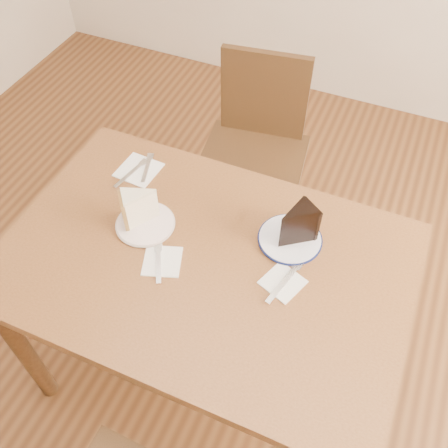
{
  "coord_description": "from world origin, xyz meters",
  "views": [
    {
      "loc": [
        0.39,
        -0.76,
        1.95
      ],
      "look_at": [
        0.02,
        0.11,
        0.8
      ],
      "focal_mm": 40.0,
      "sensor_mm": 36.0,
      "label": 1
    }
  ],
  "objects_px": {
    "chair_far": "(255,150)",
    "chocolate_cake": "(294,227)",
    "carrot_cake": "(142,207)",
    "plate_cream": "(145,224)",
    "table": "(205,277)",
    "plate_navy": "(290,239)"
  },
  "relations": [
    {
      "from": "carrot_cake",
      "to": "plate_navy",
      "type": "bearing_deg",
      "value": 64.56
    },
    {
      "from": "table",
      "to": "carrot_cake",
      "type": "relative_size",
      "value": 11.37
    },
    {
      "from": "plate_cream",
      "to": "carrot_cake",
      "type": "height_order",
      "value": "carrot_cake"
    },
    {
      "from": "chair_far",
      "to": "plate_cream",
      "type": "distance_m",
      "value": 0.78
    },
    {
      "from": "chair_far",
      "to": "chocolate_cake",
      "type": "bearing_deg",
      "value": 111.22
    },
    {
      "from": "plate_cream",
      "to": "carrot_cake",
      "type": "bearing_deg",
      "value": 131.51
    },
    {
      "from": "carrot_cake",
      "to": "chocolate_cake",
      "type": "relative_size",
      "value": 0.9
    },
    {
      "from": "chocolate_cake",
      "to": "chair_far",
      "type": "bearing_deg",
      "value": -26.16
    },
    {
      "from": "carrot_cake",
      "to": "chair_far",
      "type": "bearing_deg",
      "value": 132.42
    },
    {
      "from": "plate_cream",
      "to": "chocolate_cake",
      "type": "height_order",
      "value": "chocolate_cake"
    },
    {
      "from": "chair_far",
      "to": "carrot_cake",
      "type": "distance_m",
      "value": 0.79
    },
    {
      "from": "plate_navy",
      "to": "table",
      "type": "bearing_deg",
      "value": -141.69
    },
    {
      "from": "carrot_cake",
      "to": "plate_cream",
      "type": "bearing_deg",
      "value": 2.53
    },
    {
      "from": "plate_navy",
      "to": "chocolate_cake",
      "type": "height_order",
      "value": "chocolate_cake"
    },
    {
      "from": "carrot_cake",
      "to": "chocolate_cake",
      "type": "bearing_deg",
      "value": 64.0
    },
    {
      "from": "table",
      "to": "chair_far",
      "type": "xyz_separation_m",
      "value": [
        -0.12,
        0.78,
        -0.16
      ]
    },
    {
      "from": "table",
      "to": "plate_navy",
      "type": "relative_size",
      "value": 6.41
    },
    {
      "from": "chair_far",
      "to": "chocolate_cake",
      "type": "height_order",
      "value": "chair_far"
    },
    {
      "from": "plate_navy",
      "to": "chocolate_cake",
      "type": "bearing_deg",
      "value": -18.97
    },
    {
      "from": "table",
      "to": "carrot_cake",
      "type": "bearing_deg",
      "value": 165.69
    },
    {
      "from": "table",
      "to": "chair_far",
      "type": "distance_m",
      "value": 0.8
    },
    {
      "from": "table",
      "to": "plate_cream",
      "type": "distance_m",
      "value": 0.25
    }
  ]
}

